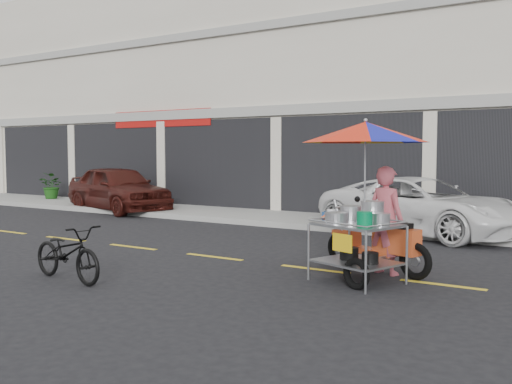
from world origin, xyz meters
The scene contains 9 objects.
ground centered at (0.00, 0.00, 0.00)m, with size 90.00×90.00×0.00m, color black.
sidewalk centered at (0.00, 5.50, 0.07)m, with size 45.00×3.00×0.15m, color gray.
centerline centered at (0.00, 0.00, 0.00)m, with size 42.00×0.10×0.01m, color gold.
maroon_sedan centered at (-9.25, 4.70, 0.73)m, with size 1.73×4.30×1.46m, color #3A110D.
white_pickup centered at (0.32, 4.70, 0.65)m, with size 2.17×4.70×1.31m, color white.
plant_tall centered at (-13.62, 5.62, 0.64)m, with size 0.87×0.76×0.97m, color #164211.
plant_short centered at (-12.04, 5.96, 0.62)m, with size 0.53×0.53×0.94m, color #164211.
near_bicycle centered at (-2.69, -2.65, 0.41)m, with size 0.55×1.58×0.83m, color black.
food_vendor_rig centered at (0.98, -0.17, 1.48)m, with size 2.32×2.36×2.36m.
Camera 1 is at (4.02, -8.11, 1.87)m, focal length 40.00 mm.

